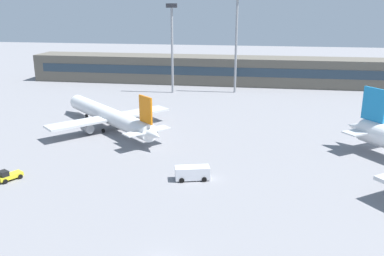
{
  "coord_description": "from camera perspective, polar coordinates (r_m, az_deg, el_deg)",
  "views": [
    {
      "loc": [
        8.74,
        -34.57,
        25.59
      ],
      "look_at": [
        -3.45,
        40.0,
        3.0
      ],
      "focal_mm": 38.67,
      "sensor_mm": 36.0,
      "label": 1
    }
  ],
  "objects": [
    {
      "name": "ground_plane",
      "position": [
        79.32,
        2.46,
        -2.19
      ],
      "size": [
        400.0,
        400.0,
        0.0
      ],
      "primitive_type": "plane",
      "color": "gray"
    },
    {
      "name": "terminal_building",
      "position": [
        139.96,
        5.65,
        7.9
      ],
      "size": [
        136.44,
        12.13,
        9.0
      ],
      "color": "#5B564C",
      "rests_on": "ground_plane"
    },
    {
      "name": "airplane_mid",
      "position": [
        89.95,
        -11.49,
        1.73
      ],
      "size": [
        30.92,
        28.97,
        9.69
      ],
      "color": "silver",
      "rests_on": "ground_plane"
    },
    {
      "name": "baggage_tug_yellow",
      "position": [
        68.77,
        -24.0,
        -6.01
      ],
      "size": [
        3.11,
        3.87,
        1.75
      ],
      "color": "yellow",
      "rests_on": "ground_plane"
    },
    {
      "name": "service_van_white",
      "position": [
        63.07,
        0.02,
        -6.19
      ],
      "size": [
        5.54,
        3.32,
        2.08
      ],
      "color": "white",
      "rests_on": "ground_plane"
    },
    {
      "name": "floodlight_tower_west",
      "position": [
        124.57,
        6.13,
        12.38
      ],
      "size": [
        3.2,
        0.8,
        28.93
      ],
      "color": "gray",
      "rests_on": "ground_plane"
    },
    {
      "name": "floodlight_tower_east",
      "position": [
        123.9,
        -2.77,
        11.73
      ],
      "size": [
        3.2,
        0.8,
        25.96
      ],
      "color": "gray",
      "rests_on": "ground_plane"
    }
  ]
}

